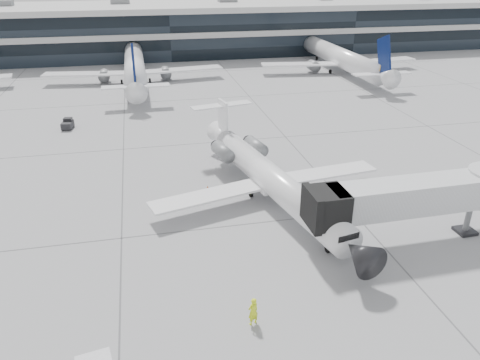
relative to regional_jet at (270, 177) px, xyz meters
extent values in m
plane|color=gray|center=(-3.45, -4.10, -2.22)|extent=(220.00, 220.00, 0.00)
cube|color=black|center=(-3.45, 77.90, 2.78)|extent=(170.00, 22.00, 10.00)
cylinder|color=white|center=(0.16, -0.80, -0.07)|extent=(6.99, 22.53, 2.53)
cone|color=black|center=(2.68, -13.09, -0.07)|extent=(3.00, 3.08, 2.53)
cone|color=white|center=(-2.39, 11.68, 0.21)|extent=(2.96, 3.42, 2.40)
cube|color=white|center=(-5.99, -1.11, -0.72)|extent=(10.58, 5.11, 0.21)
cube|color=white|center=(5.94, 1.34, -0.72)|extent=(10.53, 3.77, 0.21)
cylinder|color=slate|center=(-3.21, 6.35, 0.31)|extent=(2.02, 3.40, 1.40)
cylinder|color=slate|center=(0.46, 7.10, 0.31)|extent=(2.02, 3.40, 1.40)
cube|color=white|center=(-2.28, 11.13, 2.18)|extent=(0.75, 2.44, 4.21)
cube|color=white|center=(-2.36, 11.49, 3.68)|extent=(6.91, 2.82, 0.15)
cylinder|color=black|center=(1.95, -9.52, -1.96)|extent=(0.27, 0.55, 0.52)
cylinder|color=black|center=(-1.59, 0.75, -1.92)|extent=(0.34, 0.63, 0.60)
cylinder|color=black|center=(1.16, 1.32, -1.92)|extent=(0.34, 0.63, 0.60)
cube|color=#B1B3B6|center=(8.49, -9.28, 1.79)|extent=(13.11, 2.84, 2.43)
cube|color=black|center=(1.77, -9.40, 1.70)|extent=(2.48, 3.03, 2.61)
cylinder|color=slate|center=(3.36, -9.37, -0.92)|extent=(0.41, 0.41, 2.61)
cube|color=black|center=(3.36, -9.37, -1.90)|extent=(1.70, 1.34, 0.65)
cylinder|color=slate|center=(14.09, -9.19, -0.82)|extent=(0.47, 0.47, 2.80)
imported|color=#E0FC1A|center=(-5.44, -15.83, -1.26)|extent=(0.83, 0.69, 1.94)
cone|color=#D9540B|center=(-5.38, 2.83, -1.94)|extent=(0.37, 0.37, 0.57)
cube|color=#D9540B|center=(-5.38, 2.83, -2.21)|extent=(0.41, 0.41, 0.03)
cube|color=black|center=(-20.67, 25.10, -1.70)|extent=(1.54, 2.26, 0.86)
cube|color=black|center=(-20.60, 25.57, -1.13)|extent=(1.17, 1.01, 0.48)
cylinder|color=black|center=(-21.07, 25.93, -2.01)|extent=(0.23, 0.44, 0.42)
cylinder|color=black|center=(-20.03, 25.77, -2.01)|extent=(0.23, 0.44, 0.42)
cylinder|color=black|center=(-21.30, 24.42, -2.01)|extent=(0.23, 0.44, 0.42)
cylinder|color=black|center=(-20.27, 24.26, -2.01)|extent=(0.23, 0.44, 0.42)
camera|label=1|loc=(-10.95, -37.36, 18.01)|focal=35.00mm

